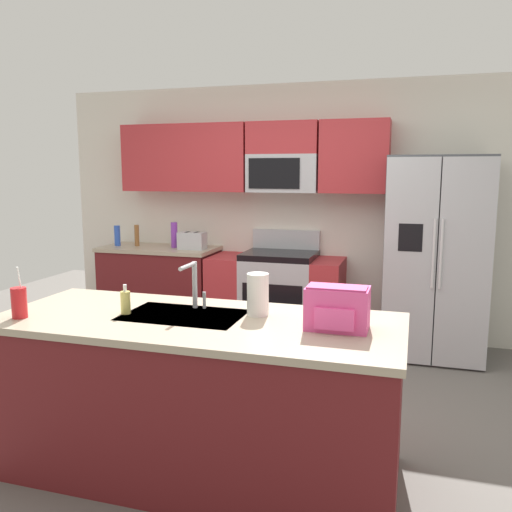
# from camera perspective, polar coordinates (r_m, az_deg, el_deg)

# --- Properties ---
(ground_plane) EXTENTS (9.00, 9.00, 0.00)m
(ground_plane) POSITION_cam_1_polar(r_m,az_deg,el_deg) (3.95, -2.90, -16.58)
(ground_plane) COLOR #66605B
(ground_plane) RESTS_ON ground
(kitchen_wall_unit) EXTENTS (5.20, 0.43, 2.60)m
(kitchen_wall_unit) POSITION_cam_1_polar(r_m,az_deg,el_deg) (5.60, 2.80, 6.65)
(kitchen_wall_unit) COLOR silver
(kitchen_wall_unit) RESTS_ON ground
(back_counter) EXTENTS (1.25, 0.63, 0.90)m
(back_counter) POSITION_cam_1_polar(r_m,az_deg,el_deg) (5.92, -10.25, -3.33)
(back_counter) COLOR maroon
(back_counter) RESTS_ON ground
(range_oven) EXTENTS (1.36, 0.61, 1.10)m
(range_oven) POSITION_cam_1_polar(r_m,az_deg,el_deg) (5.47, 2.16, -4.32)
(range_oven) COLOR #B7BABF
(range_oven) RESTS_ON ground
(refrigerator) EXTENTS (0.90, 0.76, 1.85)m
(refrigerator) POSITION_cam_1_polar(r_m,az_deg,el_deg) (5.14, 18.71, -0.17)
(refrigerator) COLOR #4C4F54
(refrigerator) RESTS_ON ground
(island_counter) EXTENTS (2.27, 0.93, 0.90)m
(island_counter) POSITION_cam_1_polar(r_m,az_deg,el_deg) (3.14, -6.31, -14.57)
(island_counter) COLOR maroon
(island_counter) RESTS_ON ground
(toaster) EXTENTS (0.28, 0.16, 0.18)m
(toaster) POSITION_cam_1_polar(r_m,az_deg,el_deg) (5.61, -6.88, 1.65)
(toaster) COLOR #B7BABF
(toaster) RESTS_ON back_counter
(pepper_mill) EXTENTS (0.05, 0.05, 0.23)m
(pepper_mill) POSITION_cam_1_polar(r_m,az_deg,el_deg) (5.96, -12.69, 2.17)
(pepper_mill) COLOR brown
(pepper_mill) RESTS_ON back_counter
(bottle_blue) EXTENTS (0.07, 0.07, 0.22)m
(bottle_blue) POSITION_cam_1_polar(r_m,az_deg,el_deg) (6.03, -14.69, 2.13)
(bottle_blue) COLOR blue
(bottle_blue) RESTS_ON back_counter
(bottle_purple) EXTENTS (0.07, 0.07, 0.27)m
(bottle_purple) POSITION_cam_1_polar(r_m,az_deg,el_deg) (5.76, -8.78, 2.25)
(bottle_purple) COLOR purple
(bottle_purple) RESTS_ON back_counter
(sink_faucet) EXTENTS (0.08, 0.21, 0.28)m
(sink_faucet) POSITION_cam_1_polar(r_m,az_deg,el_deg) (3.15, -6.71, -2.70)
(sink_faucet) COLOR #B7BABF
(sink_faucet) RESTS_ON island_counter
(drink_cup_red) EXTENTS (0.08, 0.08, 0.29)m
(drink_cup_red) POSITION_cam_1_polar(r_m,az_deg,el_deg) (3.24, -24.11, -4.59)
(drink_cup_red) COLOR red
(drink_cup_red) RESTS_ON island_counter
(soap_dispenser) EXTENTS (0.06, 0.06, 0.17)m
(soap_dispenser) POSITION_cam_1_polar(r_m,az_deg,el_deg) (3.14, -13.86, -4.83)
(soap_dispenser) COLOR #D8CC66
(soap_dispenser) RESTS_ON island_counter
(paper_towel_roll) EXTENTS (0.12, 0.12, 0.24)m
(paper_towel_roll) POSITION_cam_1_polar(r_m,az_deg,el_deg) (3.01, 0.20, -4.15)
(paper_towel_roll) COLOR white
(paper_towel_roll) RESTS_ON island_counter
(backpack) EXTENTS (0.32, 0.22, 0.23)m
(backpack) POSITION_cam_1_polar(r_m,az_deg,el_deg) (2.77, 8.73, -5.45)
(backpack) COLOR #EA4C93
(backpack) RESTS_ON island_counter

